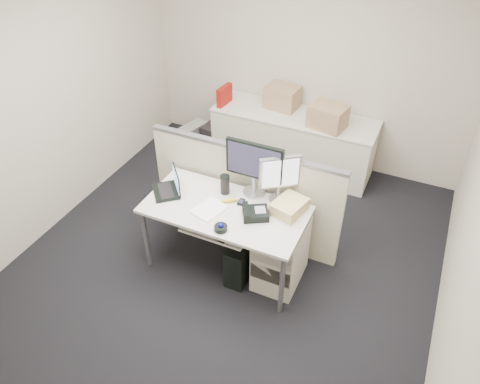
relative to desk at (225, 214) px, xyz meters
The scene contains 27 objects.
floor 0.67m from the desk, ahead, with size 4.00×4.50×0.01m, color black.
wall_back 2.35m from the desk, 90.00° to the left, with size 4.00×0.02×2.70m, color #BFB4A5.
wall_front 2.35m from the desk, 90.00° to the right, with size 4.00×0.02×2.70m, color #BFB4A5.
wall_left 2.11m from the desk, behind, with size 0.02×4.50×2.70m, color #BFB4A5.
desk is the anchor object (origin of this frame).
keyboard_tray 0.19m from the desk, 90.00° to the right, with size 0.62×0.32×0.02m, color silver.
drawer_pedestal 0.65m from the desk, ahead, with size 0.40×0.55×0.65m, color beige.
cubicle_partition 0.46m from the desk, 90.00° to the left, with size 2.00×0.06×1.10m, color #B9B498.
back_counter 1.95m from the desk, 90.00° to the left, with size 2.00×0.60×0.72m, color beige.
monitor_main 0.49m from the desk, 64.89° to the left, with size 0.55×0.21×0.55m, color black.
monitor_small 0.59m from the desk, 38.66° to the left, with size 0.38×0.19×0.47m, color #B7B7BC.
laptop 0.65m from the desk, behind, with size 0.30×0.23×0.23m, color black.
trackball 0.31m from the desk, 70.90° to the right, with size 0.12×0.12×0.05m, color black.
desk_phone 0.32m from the desk, ahead, with size 0.23×0.19×0.07m, color black.
paper_stack 0.16m from the desk, 146.31° to the right, with size 0.23×0.29×0.01m, color white.
sticky_pad 0.09m from the desk, behind, with size 0.07×0.07×0.01m, color yellow.
travel_mug 0.28m from the desk, 115.63° to the left, with size 0.09×0.09×0.19m, color black.
banana 0.13m from the desk, 90.00° to the left, with size 0.17×0.04×0.04m, color yellow.
cellphone 0.18m from the desk, 53.70° to the left, with size 0.05×0.10×0.01m, color black.
manila_folders 0.60m from the desk, 19.98° to the left, with size 0.24×0.31×0.12m, color #CCBA7B.
keyboard 0.23m from the desk, 102.80° to the right, with size 0.43×0.15×0.02m, color black.
pc_tower_desk 0.49m from the desk, 14.04° to the right, with size 0.19×0.47×0.44m, color black.
pc_tower_spare_dark 2.18m from the desk, 119.52° to the left, with size 0.18×0.46×0.43m, color black.
pc_tower_spare_silver 2.13m from the desk, 128.57° to the left, with size 0.18×0.46×0.43m, color #B7B7BC.
cardboard_box_left 2.07m from the desk, 96.04° to the left, with size 0.39×0.29×0.29m, color #9A7A53.
cardboard_box_right 1.87m from the desk, 76.60° to the left, with size 0.40×0.31×0.29m, color #9A7A53.
red_binder 2.05m from the desk, 116.19° to the left, with size 0.06×0.28×0.26m, color maroon.
Camera 1 is at (1.50, -2.94, 3.48)m, focal length 35.00 mm.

